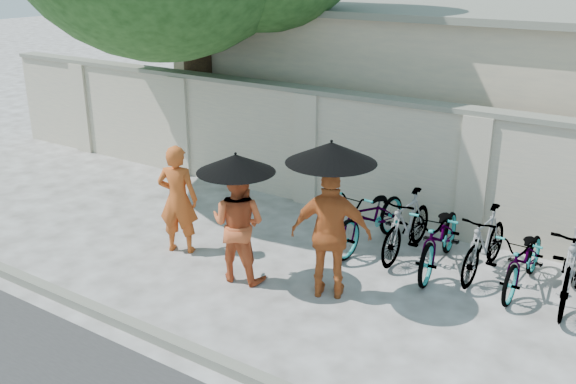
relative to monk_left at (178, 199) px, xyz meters
The scene contains 15 objects.
ground 1.73m from the monk_left, 10.74° to the right, with size 80.00×80.00×0.00m, color silver.
kerb 2.60m from the monk_left, 52.99° to the right, with size 40.00×0.16×0.12m, color slate.
compound_wall 3.84m from the monk_left, 49.45° to the left, with size 20.00×0.30×2.00m, color beige.
building_behind 7.61m from the monk_left, 62.51° to the left, with size 14.00×6.00×3.20m, color beige.
monk_left is the anchor object (origin of this frame).
monk_center 1.31m from the monk_left, ahead, with size 0.79×0.61×1.62m, color #CF582B.
parasol_center 1.63m from the monk_left, 12.11° to the right, with size 1.04×1.04×0.90m.
monk_right 2.58m from the monk_left, ahead, with size 1.03×0.43×1.76m, color #C15E27.
parasol_right 2.84m from the monk_left, ahead, with size 1.12×1.12×1.12m.
bike_0 2.91m from the monk_left, 36.66° to the left, with size 0.65×1.87×0.98m, color #A19FAC.
bike_1 3.40m from the monk_left, 31.18° to the left, with size 0.46×1.63×0.98m, color #A19FAC.
bike_2 3.84m from the monk_left, 24.79° to the left, with size 0.65×1.86×0.98m, color #A19FAC.
bike_3 4.43m from the monk_left, 23.58° to the left, with size 0.45×1.60×0.96m, color #A19FAC.
bike_4 4.93m from the monk_left, 19.68° to the left, with size 0.58×1.65×0.87m, color #A19FAC.
bike_5 5.46m from the monk_left, 17.52° to the left, with size 0.53×1.88×1.13m, color #A19FAC.
Camera 1 is at (4.80, -6.17, 4.17)m, focal length 40.00 mm.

